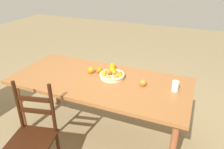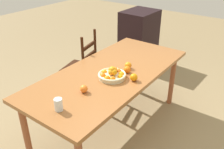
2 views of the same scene
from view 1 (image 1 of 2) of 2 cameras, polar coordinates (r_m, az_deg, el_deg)
The scene contains 9 objects.
ground_plane at distance 2.90m, azimuth -2.90°, elevation -15.04°, with size 12.00×12.00×0.00m, color #8C7752.
dining_table at distance 2.49m, azimuth -3.27°, elevation -2.86°, with size 2.03×0.92×0.78m.
chair_near_window at distance 2.30m, azimuth -20.24°, elevation -15.46°, with size 0.50×0.50×0.98m.
fruit_bowl at distance 2.48m, azimuth -0.03°, elevation -0.00°, with size 0.29×0.29×0.13m.
orange_loose_0 at distance 2.33m, azimuth 8.20°, elevation -2.17°, with size 0.07×0.07×0.07m, color orange.
orange_loose_1 at distance 2.60m, azimuth -5.62°, elevation 1.18°, with size 0.08×0.08×0.08m, color orange.
orange_loose_2 at distance 2.60m, azimuth -3.35°, elevation 1.25°, with size 0.08×0.08×0.08m, color orange.
orange_loose_3 at distance 2.69m, azimuth 0.10°, elevation 2.16°, with size 0.08×0.08×0.08m, color orange.
drinking_glass at distance 2.30m, azimuth 16.40°, elevation -3.00°, with size 0.07×0.07×0.11m, color silver.
Camera 1 is at (-0.96, 1.95, 1.93)m, focal length 34.51 mm.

